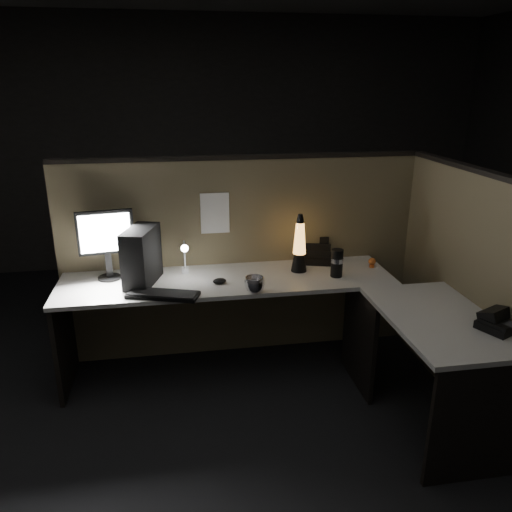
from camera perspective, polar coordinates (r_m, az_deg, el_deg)
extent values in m
plane|color=black|center=(3.32, 0.89, -18.08)|extent=(6.00, 6.00, 0.00)
plane|color=#282623|center=(5.66, -4.60, 12.43)|extent=(6.00, 0.00, 6.00)
cube|color=brown|center=(3.78, -1.57, -0.32)|extent=(2.66, 0.06, 1.50)
cube|color=brown|center=(3.49, 22.72, -3.60)|extent=(0.06, 1.66, 1.50)
cube|color=#B3B2A9|center=(3.47, -3.26, -2.80)|extent=(2.30, 0.60, 0.03)
cube|color=#B3B2A9|center=(3.11, 20.28, -6.80)|extent=(0.60, 1.00, 0.03)
cube|color=black|center=(3.69, -21.07, -8.96)|extent=(0.03, 0.55, 0.70)
cube|color=black|center=(2.94, 24.09, -17.17)|extent=(0.55, 0.03, 0.70)
cube|color=black|center=(3.55, 11.68, -9.15)|extent=(0.03, 0.55, 0.70)
cube|color=black|center=(3.41, -12.94, -0.01)|extent=(0.26, 0.39, 0.38)
cylinder|color=black|center=(3.60, -16.36, -2.38)|extent=(0.16, 0.16, 0.01)
cube|color=black|center=(3.59, -16.47, -0.84)|extent=(0.05, 0.04, 0.18)
cube|color=black|center=(3.51, -16.82, 2.61)|extent=(0.37, 0.09, 0.30)
cube|color=white|center=(3.49, -16.86, 2.52)|extent=(0.33, 0.05, 0.26)
cube|color=black|center=(3.22, -10.61, -4.38)|extent=(0.48, 0.29, 0.02)
ellipsoid|color=black|center=(3.37, -4.19, -2.87)|extent=(0.10, 0.08, 0.04)
cube|color=silver|center=(3.59, -8.08, -1.64)|extent=(0.04, 0.06, 0.03)
cylinder|color=silver|center=(3.55, -8.16, 0.14)|extent=(0.01, 0.01, 0.20)
cylinder|color=silver|center=(3.46, -8.21, 1.36)|extent=(0.01, 0.13, 0.01)
sphere|color=white|center=(3.38, -8.16, 0.87)|extent=(0.05, 0.05, 0.05)
cube|color=black|center=(3.81, 6.68, -0.21)|extent=(0.31, 0.29, 0.05)
cube|color=black|center=(3.76, 6.85, 0.20)|extent=(0.25, 0.09, 0.09)
cube|color=black|center=(3.85, 6.42, 1.30)|extent=(0.25, 0.09, 0.17)
cone|color=black|center=(3.59, 4.94, -0.70)|extent=(0.11, 0.11, 0.13)
cone|color=gold|center=(3.53, 5.02, 2.05)|extent=(0.09, 0.09, 0.23)
sphere|color=#866113|center=(3.55, 4.99, 0.94)|extent=(0.05, 0.05, 0.05)
sphere|color=#866113|center=(3.53, 5.02, 2.20)|extent=(0.03, 0.03, 0.03)
cone|color=black|center=(3.49, 5.09, 4.30)|extent=(0.06, 0.06, 0.06)
cylinder|color=black|center=(3.51, 9.23, -0.81)|extent=(0.09, 0.09, 0.20)
imported|color=silver|center=(3.22, -0.17, -3.26)|extent=(0.16, 0.16, 0.10)
sphere|color=#D66121|center=(3.75, 13.13, -0.60)|extent=(0.05, 0.05, 0.05)
cube|color=white|center=(3.62, -4.71, 4.89)|extent=(0.21, 0.00, 0.30)
cube|color=black|center=(3.07, 26.01, -7.14)|extent=(0.26, 0.25, 0.04)
cube|color=black|center=(3.08, 25.79, -5.97)|extent=(0.24, 0.19, 0.09)
cube|color=black|center=(2.99, 25.58, -7.18)|extent=(0.10, 0.16, 0.03)
cube|color=#3F3F42|center=(3.07, 27.04, -6.82)|extent=(0.12, 0.12, 0.00)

